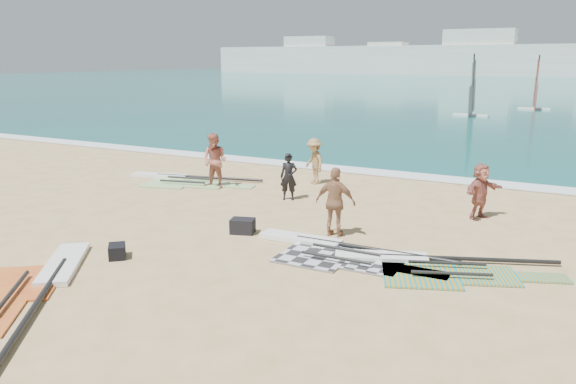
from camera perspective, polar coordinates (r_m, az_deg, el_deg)
The scene contains 17 objects.
ground at distance 12.56m, azimuth -10.20°, elevation -8.02°, with size 300.00×300.00×0.00m, color #D7B07D.
sea at distance 141.38m, azimuth 25.48°, elevation 10.31°, with size 300.00×240.00×0.06m, color #0C5754.
surf_line at distance 23.09m, azimuth 8.92°, elevation 1.91°, with size 300.00×1.20×0.04m, color white.
far_town at distance 160.78m, azimuth 20.29°, elevation 12.60°, with size 160.00×8.00×12.00m.
rig_grey at distance 13.59m, azimuth 4.30°, elevation -5.94°, with size 5.05×1.99×0.20m.
rig_green at distance 21.71m, azimuth -10.93°, elevation 1.22°, with size 5.42×2.77×0.20m.
rig_orange at distance 12.96m, azimuth 13.91°, elevation -7.30°, with size 5.09×3.05×0.20m.
rig_red at distance 12.69m, azimuth -25.18°, elevation -8.67°, with size 4.50×5.68×0.20m.
gear_bag_near at distance 15.02m, azimuth -4.63°, elevation -3.46°, with size 0.62×0.45×0.39m, color black.
gear_bag_far at distance 13.76m, azimuth -16.98°, elevation -5.78°, with size 0.53×0.37×0.32m, color black.
person_wetsuit at distance 18.36m, azimuth 0.07°, elevation 1.55°, with size 0.56×0.37×1.54m, color black.
beachgoer_left at distance 20.21m, azimuth -7.45°, elevation 3.16°, with size 0.96×0.74×1.97m, color #B26352.
beachgoer_mid at distance 20.73m, azimuth 2.68°, elevation 3.15°, with size 1.10×0.63×1.70m, color #977349.
beachgoer_back at distance 14.59m, azimuth 4.85°, elevation -1.04°, with size 1.07×0.45×1.83m, color #A06F4D.
beachgoer_right at distance 17.10m, azimuth 18.97°, elevation 0.09°, with size 1.52×0.48×1.63m, color #AA5E4F.
windsurfer_left at distance 47.57m, azimuth 18.17°, elevation 8.98°, with size 2.74×3.33×4.96m.
windsurfer_centre at distance 55.68m, azimuth 23.83°, elevation 9.05°, with size 2.78×3.26×4.91m.
Camera 1 is at (7.35, -9.12, 4.55)m, focal length 35.00 mm.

